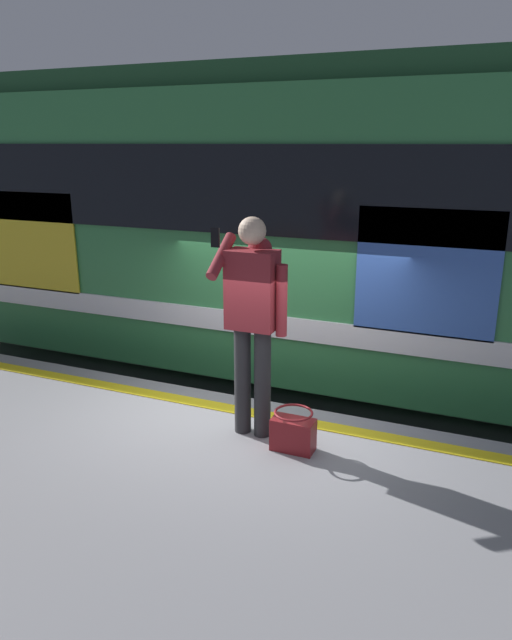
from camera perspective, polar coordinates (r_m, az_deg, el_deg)
The scene contains 8 objects.
ground_plane at distance 6.29m, azimuth 0.12°, elevation -17.21°, with size 24.32×24.32×0.00m, color #3D3D3F.
platform at distance 4.33m, azimuth -13.46°, elevation -26.77°, with size 14.69×4.73×1.14m, color gray.
safety_line at distance 5.48m, azimuth -1.10°, elevation -8.87°, with size 14.39×0.16×0.01m, color yellow.
track_rail_near at distance 7.37m, azimuth 4.35°, elevation -11.05°, with size 19.10×0.08×0.16m, color slate.
track_rail_far at distance 8.61m, azimuth 7.40°, elevation -6.85°, with size 19.10×0.08×0.16m, color slate.
train_carriage at distance 7.57m, azimuth -0.42°, elevation 10.01°, with size 13.43×2.74×4.16m.
passenger at distance 4.71m, azimuth -0.30°, elevation 0.99°, with size 0.57×0.55×1.84m.
handbag at distance 4.79m, azimuth 3.64°, elevation -10.86°, with size 0.35×0.31×0.34m.
Camera 1 is at (-2.00, 4.81, 3.53)m, focal length 32.87 mm.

